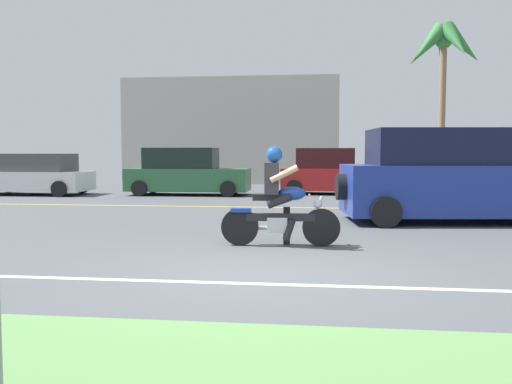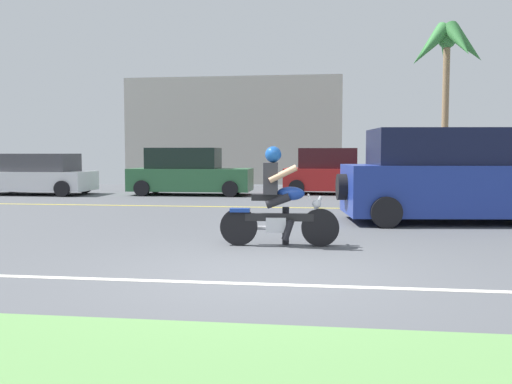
{
  "view_description": "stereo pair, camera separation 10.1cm",
  "coord_description": "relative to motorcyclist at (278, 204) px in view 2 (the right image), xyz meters",
  "views": [
    {
      "loc": [
        0.65,
        -6.67,
        1.52
      ],
      "look_at": [
        -0.62,
        3.88,
        0.74
      ],
      "focal_mm": 37.69,
      "sensor_mm": 36.0,
      "label": 1
    },
    {
      "loc": [
        0.75,
        -6.66,
        1.52
      ],
      "look_at": [
        -0.62,
        3.88,
        0.74
      ],
      "focal_mm": 37.69,
      "sensor_mm": 36.0,
      "label": 2
    }
  ],
  "objects": [
    {
      "name": "ground",
      "position": [
        0.01,
        0.97,
        -0.71
      ],
      "size": [
        56.0,
        30.0,
        0.04
      ],
      "primitive_type": "cube",
      "color": "#4C4F54"
    },
    {
      "name": "lane_line_near",
      "position": [
        0.01,
        -2.61,
        -0.68
      ],
      "size": [
        50.4,
        0.12,
        0.01
      ],
      "primitive_type": "cube",
      "color": "silver",
      "rests_on": "ground"
    },
    {
      "name": "lane_line_far",
      "position": [
        0.01,
        6.14,
        -0.68
      ],
      "size": [
        50.4,
        0.12,
        0.01
      ],
      "primitive_type": "cube",
      "color": "yellow",
      "rests_on": "ground"
    },
    {
      "name": "motorcyclist",
      "position": [
        0.0,
        0.0,
        0.0
      ],
      "size": [
        1.95,
        0.64,
        1.63
      ],
      "color": "black",
      "rests_on": "ground"
    },
    {
      "name": "suv_nearby",
      "position": [
        3.54,
        3.52,
        0.3
      ],
      "size": [
        5.08,
        2.57,
        2.04
      ],
      "color": "navy",
      "rests_on": "ground"
    },
    {
      "name": "parked_car_0",
      "position": [
        -9.68,
        9.69,
        0.01
      ],
      "size": [
        4.09,
        1.97,
        1.49
      ],
      "color": "silver",
      "rests_on": "ground"
    },
    {
      "name": "parked_car_1",
      "position": [
        -4.16,
        10.26,
        0.1
      ],
      "size": [
        4.38,
        1.83,
        1.7
      ],
      "color": "#2D663D",
      "rests_on": "ground"
    },
    {
      "name": "parked_car_2",
      "position": [
        1.01,
        11.3,
        0.09
      ],
      "size": [
        3.7,
        2.07,
        1.69
      ],
      "color": "#AD1E1E",
      "rests_on": "ground"
    },
    {
      "name": "parked_car_3",
      "position": [
        5.37,
        9.3,
        0.04
      ],
      "size": [
        4.01,
        1.85,
        1.55
      ],
      "color": "white",
      "rests_on": "ground"
    },
    {
      "name": "palm_tree_0",
      "position": [
        5.45,
        13.74,
        4.84
      ],
      "size": [
        3.22,
        3.27,
        6.66
      ],
      "color": "#846B4C",
      "rests_on": "ground"
    },
    {
      "name": "building_far",
      "position": [
        -3.82,
        18.97,
        1.91
      ],
      "size": [
        10.65,
        4.0,
        5.2
      ],
      "primitive_type": "cube",
      "color": "#BCB7AD",
      "rests_on": "ground"
    }
  ]
}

